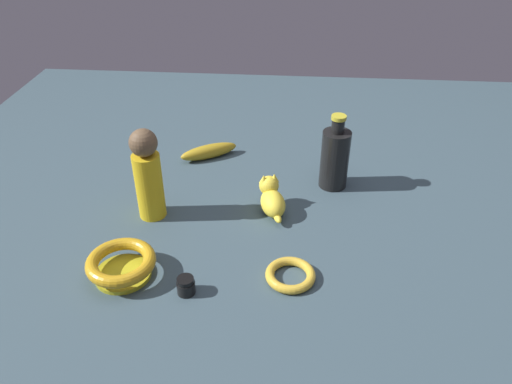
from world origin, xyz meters
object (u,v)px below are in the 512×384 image
(bottle_tall, at_px, (335,157))
(nail_polish_jar, at_px, (186,285))
(banana, at_px, (209,151))
(bangle, at_px, (290,275))
(person_figure_adult, at_px, (148,175))
(bowl, at_px, (121,264))
(cat_figurine, at_px, (272,198))

(bottle_tall, relative_size, nail_polish_jar, 5.42)
(banana, relative_size, bangle, 1.63)
(bottle_tall, height_order, bangle, bottle_tall)
(bottle_tall, distance_m, nail_polish_jar, 0.55)
(person_figure_adult, bearing_deg, bangle, 59.88)
(bottle_tall, relative_size, bangle, 1.93)
(bowl, height_order, bangle, bowl)
(nail_polish_jar, xyz_separation_m, person_figure_adult, (-0.26, -0.14, 0.10))
(bowl, relative_size, person_figure_adult, 0.62)
(bottle_tall, xyz_separation_m, person_figure_adult, (0.18, -0.46, 0.03))
(nail_polish_jar, relative_size, person_figure_adult, 0.16)
(person_figure_adult, xyz_separation_m, bangle, (0.20, 0.35, -0.11))
(bottle_tall, bearing_deg, bowl, -49.43)
(bowl, xyz_separation_m, bottle_tall, (-0.40, 0.47, 0.06))
(cat_figurine, bearing_deg, bangle, 12.41)
(bottle_tall, height_order, cat_figurine, bottle_tall)
(bowl, xyz_separation_m, nail_polish_jar, (0.04, 0.15, -0.01))
(cat_figurine, bearing_deg, person_figure_adult, -82.51)
(bowl, distance_m, banana, 0.54)
(cat_figurine, relative_size, bangle, 1.18)
(cat_figurine, xyz_separation_m, bangle, (0.24, 0.05, -0.03))
(cat_figurine, relative_size, banana, 0.73)
(bottle_tall, distance_m, cat_figurine, 0.22)
(nail_polish_jar, xyz_separation_m, banana, (-0.56, -0.04, 0.00))
(bowl, bearing_deg, banana, 168.85)
(bowl, height_order, person_figure_adult, person_figure_adult)
(bowl, bearing_deg, bangle, 93.17)
(bangle, bearing_deg, cat_figurine, -167.59)
(bottle_tall, xyz_separation_m, bangle, (0.38, -0.11, -0.08))
(banana, distance_m, bangle, 0.57)
(bowl, distance_m, person_figure_adult, 0.24)
(nail_polish_jar, height_order, banana, banana)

